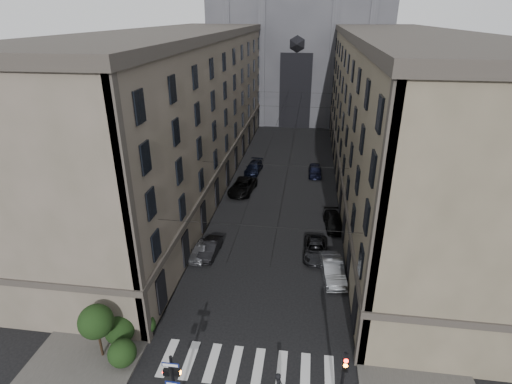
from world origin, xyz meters
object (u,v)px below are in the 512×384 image
at_px(car_right_near, 332,270).
at_px(car_right_midfar, 334,222).
at_px(car_left_near, 201,250).
at_px(pedestrian_signal_left, 173,379).
at_px(car_left_far, 254,168).
at_px(car_right_midnear, 316,249).
at_px(car_right_far, 315,171).
at_px(car_left_midnear, 210,248).
at_px(traffic_light_right, 343,379).
at_px(car_left_midfar, 242,187).
at_px(gothic_tower, 300,28).

relative_size(car_right_near, car_right_midfar, 1.08).
xyz_separation_m(car_left_near, car_right_near, (11.93, -1.68, 0.14)).
relative_size(pedestrian_signal_left, car_left_far, 0.82).
bearing_deg(car_right_midnear, car_right_far, 90.86).
bearing_deg(car_left_far, car_right_near, -62.32).
relative_size(car_left_near, car_right_midfar, 0.86).
bearing_deg(car_left_near, car_left_midnear, 27.74).
xyz_separation_m(traffic_light_right, car_right_midnear, (-1.28, 16.60, -2.62)).
bearing_deg(car_right_midfar, car_left_midfar, 139.47).
relative_size(car_left_far, car_right_midnear, 1.01).
bearing_deg(car_left_far, gothic_tower, 87.44).
bearing_deg(car_right_far, car_right_midfar, -83.13).
xyz_separation_m(car_left_midnear, car_left_midfar, (0.61, 14.43, 0.13)).
bearing_deg(car_left_far, car_left_midfar, -88.91).
bearing_deg(car_right_far, gothic_tower, 95.63).
relative_size(car_left_far, car_right_far, 1.11).
bearing_deg(car_left_midfar, gothic_tower, 90.58).
height_order(car_left_midnear, car_right_midfar, car_left_midnear).
bearing_deg(car_right_near, car_right_midfar, 79.26).
relative_size(pedestrian_signal_left, car_right_far, 0.91).
distance_m(gothic_tower, pedestrian_signal_left, 75.15).
bearing_deg(car_right_midnear, gothic_tower, 94.89).
bearing_deg(car_left_midnear, car_right_near, -6.90).
height_order(car_left_near, car_right_far, car_right_far).
bearing_deg(gothic_tower, car_left_far, -96.95).
xyz_separation_m(traffic_light_right, car_right_midfar, (0.60, 22.30, -2.63)).
xyz_separation_m(pedestrian_signal_left, car_right_far, (7.71, 37.23, -1.57)).
relative_size(car_left_midnear, car_left_midfar, 0.71).
bearing_deg(car_right_midnear, car_right_midfar, 72.29).
bearing_deg(car_right_midnear, car_right_near, -65.84).
xyz_separation_m(car_left_near, car_left_midnear, (0.77, 0.34, 0.00)).
bearing_deg(car_right_far, car_left_far, 178.23).
height_order(car_right_near, car_right_far, car_right_near).
height_order(traffic_light_right, car_right_midnear, traffic_light_right).
distance_m(car_left_near, car_right_midnear, 10.63).
relative_size(car_left_near, car_right_near, 0.79).
bearing_deg(pedestrian_signal_left, traffic_light_right, 2.64).
bearing_deg(car_right_far, car_left_midfar, -143.24).
bearing_deg(car_left_midfar, traffic_light_right, -63.83).
relative_size(car_left_midnear, car_right_far, 0.92).
distance_m(car_left_far, car_right_midfar, 18.06).
bearing_deg(car_left_near, car_right_midnear, 12.10).
distance_m(car_left_far, car_right_midnear, 22.12).
distance_m(pedestrian_signal_left, car_right_far, 38.05).
bearing_deg(traffic_light_right, car_left_midfar, 109.24).
height_order(car_left_midnear, car_left_midfar, car_left_midfar).
bearing_deg(car_left_near, car_left_midfar, 88.41).
xyz_separation_m(car_left_far, car_right_midnear, (8.72, -20.32, -0.04)).
bearing_deg(traffic_light_right, gothic_tower, 94.38).
bearing_deg(car_left_midnear, car_left_near, -152.66).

